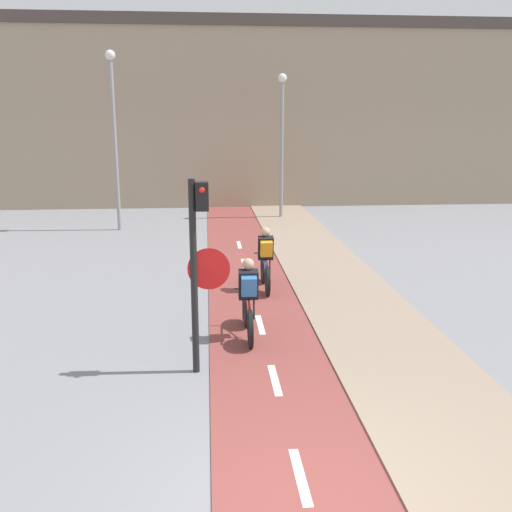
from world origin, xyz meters
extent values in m
plane|color=gray|center=(0.00, 0.00, 0.00)|extent=(120.00, 120.00, 0.00)
cube|color=brown|center=(0.00, 0.00, 0.01)|extent=(2.04, 60.00, 0.02)
cube|color=white|center=(0.00, 0.50, 0.02)|extent=(0.12, 1.10, 0.00)
cube|color=white|center=(0.00, 3.00, 0.02)|extent=(0.12, 1.10, 0.00)
cube|color=white|center=(0.00, 5.50, 0.02)|extent=(0.12, 1.10, 0.00)
cube|color=white|center=(0.00, 8.00, 0.02)|extent=(0.12, 1.10, 0.00)
cube|color=white|center=(0.00, 10.50, 0.02)|extent=(0.12, 1.10, 0.00)
cube|color=white|center=(0.00, 13.00, 0.02)|extent=(0.12, 1.10, 0.00)
cube|color=gray|center=(2.22, 0.00, 0.03)|extent=(2.40, 60.00, 0.05)
cube|color=gray|center=(0.00, 23.90, 4.02)|extent=(60.00, 5.00, 8.04)
cube|color=#473D38|center=(0.00, 23.90, 8.29)|extent=(60.00, 5.20, 0.50)
cylinder|color=black|center=(-1.24, 3.47, 1.57)|extent=(0.11, 0.11, 3.15)
cube|color=black|center=(-1.08, 3.47, 2.88)|extent=(0.20, 0.20, 0.44)
sphere|color=red|center=(-1.08, 3.36, 2.99)|extent=(0.09, 0.09, 0.09)
cone|color=red|center=(-1.00, 3.46, 1.73)|extent=(0.67, 0.01, 0.67)
cone|color=silver|center=(-1.00, 3.47, 1.73)|extent=(0.60, 0.02, 0.60)
cylinder|color=gray|center=(-4.30, 16.11, 3.05)|extent=(0.14, 0.14, 6.10)
sphere|color=silver|center=(-4.30, 16.11, 6.21)|extent=(0.36, 0.36, 0.36)
cylinder|color=gray|center=(2.06, 18.30, 2.76)|extent=(0.14, 0.14, 5.52)
sphere|color=silver|center=(2.06, 18.30, 5.63)|extent=(0.36, 0.36, 0.36)
cylinder|color=black|center=(-0.28, 4.41, 0.35)|extent=(0.07, 0.70, 0.70)
cylinder|color=black|center=(-0.28, 5.50, 0.35)|extent=(0.07, 0.70, 0.70)
cylinder|color=maroon|center=(-0.28, 5.17, 0.53)|extent=(0.04, 0.69, 0.43)
cylinder|color=maroon|center=(-0.28, 4.66, 0.55)|extent=(0.04, 0.36, 0.46)
cylinder|color=maroon|center=(-0.28, 5.00, 0.75)|extent=(0.04, 1.01, 0.07)
cylinder|color=maroon|center=(-0.28, 4.62, 0.34)|extent=(0.04, 0.42, 0.05)
cylinder|color=black|center=(-0.28, 5.50, 0.78)|extent=(0.46, 0.03, 0.03)
cube|color=black|center=(-0.28, 4.88, 1.05)|extent=(0.36, 0.31, 0.59)
sphere|color=tan|center=(-0.28, 4.92, 1.43)|extent=(0.22, 0.22, 0.22)
cylinder|color=#232328|center=(-0.38, 4.84, 0.60)|extent=(0.04, 0.07, 0.44)
cylinder|color=#232328|center=(-0.18, 4.84, 0.60)|extent=(0.04, 0.07, 0.44)
cube|color=#3370B2|center=(-0.28, 4.70, 1.07)|extent=(0.28, 0.23, 0.39)
cylinder|color=black|center=(0.35, 7.48, 0.35)|extent=(0.07, 0.69, 0.69)
cylinder|color=black|center=(0.35, 8.55, 0.35)|extent=(0.07, 0.69, 0.69)
cylinder|color=navy|center=(0.35, 8.22, 0.53)|extent=(0.04, 0.68, 0.43)
cylinder|color=navy|center=(0.35, 7.72, 0.55)|extent=(0.04, 0.36, 0.46)
cylinder|color=navy|center=(0.35, 8.05, 0.75)|extent=(0.04, 0.99, 0.07)
cylinder|color=navy|center=(0.35, 7.68, 0.34)|extent=(0.04, 0.41, 0.05)
cylinder|color=black|center=(0.35, 8.55, 0.78)|extent=(0.46, 0.03, 0.03)
cube|color=black|center=(0.35, 7.94, 1.04)|extent=(0.36, 0.31, 0.59)
sphere|color=tan|center=(0.35, 7.98, 1.42)|extent=(0.22, 0.22, 0.22)
cylinder|color=#232328|center=(0.25, 7.90, 0.60)|extent=(0.04, 0.07, 0.44)
cylinder|color=#232328|center=(0.45, 7.90, 0.60)|extent=(0.04, 0.07, 0.44)
cube|color=orange|center=(0.35, 7.76, 1.06)|extent=(0.28, 0.23, 0.39)
camera|label=1|loc=(-1.00, -5.22, 4.02)|focal=40.00mm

